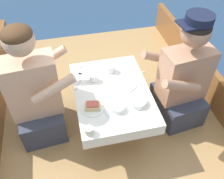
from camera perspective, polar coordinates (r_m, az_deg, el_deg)
The scene contains 20 objects.
ground_plane at distance 2.62m, azimuth -0.46°, elevation -9.58°, with size 60.00×60.00×0.00m, color navy.
boat_deck at distance 2.51m, azimuth -0.48°, elevation -7.76°, with size 2.08×2.91×0.27m, color #A87F4C.
gunwale_starboard at distance 2.62m, azimuth 21.65°, elevation 0.80°, with size 0.06×2.91×0.34m, color brown.
cockpit_table at distance 2.07m, azimuth 0.00°, elevation -1.23°, with size 0.61×0.85×0.41m.
person_port at distance 2.07m, azimuth -17.06°, elevation -1.05°, with size 0.55×0.48×1.05m.
person_starboard at distance 2.19m, azimuth 15.81°, elevation 1.98°, with size 0.56×0.49×1.03m.
plate_sandwich at distance 1.91m, azimuth -4.39°, elevation -4.28°, with size 0.17×0.17×0.01m.
plate_bread at distance 2.10m, azimuth 2.93°, elevation 1.35°, with size 0.20×0.20×0.01m.
sandwich at distance 1.89m, azimuth -4.43°, elevation -3.74°, with size 0.12×0.09×0.05m.
bowl_port_near at distance 1.89m, azimuth 1.29°, elevation -4.03°, with size 0.11×0.11×0.04m.
bowl_starboard_near at distance 1.94m, azimuth 5.90°, elevation -2.75°, with size 0.14×0.14×0.04m.
coffee_cup_port at distance 2.20m, azimuth -0.36°, elevation 4.85°, with size 0.11×0.08×0.06m.
coffee_cup_starboard at distance 2.12m, azimuth -4.26°, elevation 2.72°, with size 0.09×0.07×0.07m.
tin_can at distance 1.76m, azimuth -5.27°, elevation -9.33°, with size 0.07×0.07×0.05m.
utensil_fork_starboard at distance 1.88m, azimuth -1.51°, elevation -5.23°, with size 0.05×0.17×0.00m.
utensil_spoon_port at distance 2.25m, azimuth -7.39°, elevation 4.43°, with size 0.05×0.17×0.01m.
utensil_spoon_starboard at distance 2.08m, azimuth -6.24°, elevation 0.45°, with size 0.13×0.13×0.01m.
utensil_knife_starboard at distance 2.12m, azimuth -7.60°, elevation 1.38°, with size 0.09×0.16×0.00m.
utensil_knife_port at distance 2.21m, azimuth 5.30°, elevation 3.71°, with size 0.17×0.02×0.00m.
utensil_fork_port at distance 2.21m, azimuth -5.95°, elevation 3.60°, with size 0.17×0.05×0.00m.
Camera 1 is at (-0.32, -1.50, 2.13)m, focal length 40.00 mm.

